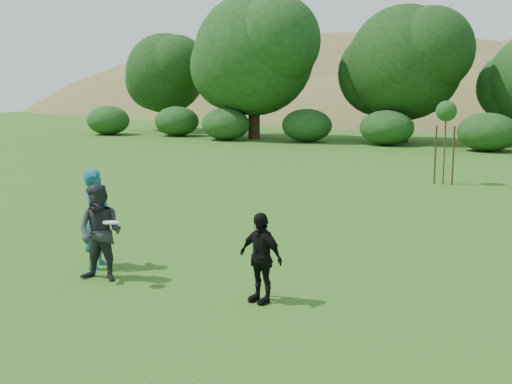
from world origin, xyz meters
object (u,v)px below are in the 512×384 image
at_px(player_grey, 100,233).
at_px(sapling, 446,113).
at_px(player_teal, 97,218).
at_px(player_black, 260,257).

height_order(player_grey, sapling, sapling).
relative_size(player_grey, sapling, 0.59).
bearing_deg(player_teal, sapling, -29.16).
height_order(player_teal, player_grey, player_teal).
height_order(player_teal, player_black, player_teal).
bearing_deg(sapling, player_black, -89.48).
xyz_separation_m(player_black, sapling, (-0.12, 13.70, 1.70)).
relative_size(player_grey, player_black, 1.18).
distance_m(player_teal, sapling, 13.93).
bearing_deg(player_grey, player_black, -5.66).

